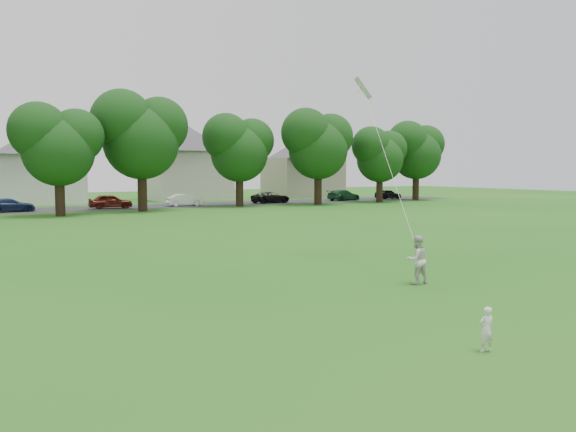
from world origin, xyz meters
TOP-DOWN VIEW (x-y plane):
  - ground at (0.00, 0.00)m, footprint 160.00×160.00m
  - street at (0.00, 42.00)m, footprint 90.00×7.00m
  - toddler at (1.24, -3.19)m, footprint 0.35×0.27m
  - older_boy at (4.62, 2.23)m, footprint 0.78×0.64m
  - kite at (5.66, 4.90)m, footprint 1.54×3.26m
  - tree_row at (0.87, 36.08)m, footprint 81.14×9.23m
  - parked_cars at (3.60, 41.00)m, footprint 71.53×2.23m
  - house_row at (-0.62, 52.00)m, footprint 77.29×13.72m

SIDE VIEW (x-z plane):
  - ground at x=0.00m, z-range 0.00..0.00m
  - street at x=0.00m, z-range 0.00..0.01m
  - toddler at x=1.24m, z-range 0.00..0.88m
  - parked_cars at x=3.60m, z-range -0.04..1.25m
  - older_boy at x=4.62m, z-range 0.00..1.49m
  - kite at x=5.66m, z-range -0.13..7.91m
  - house_row at x=-0.62m, z-range -0.18..9.98m
  - tree_row at x=0.87m, z-range 1.01..11.75m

